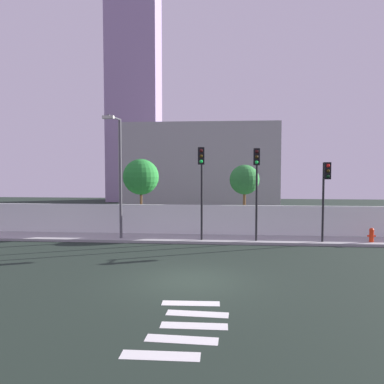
# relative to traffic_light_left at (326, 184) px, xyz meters

# --- Properties ---
(ground_plane) EXTENTS (80.00, 80.00, 0.00)m
(ground_plane) POSITION_rel_traffic_light_left_xyz_m (-6.66, -7.09, -3.34)
(ground_plane) COLOR black
(sidewalk) EXTENTS (36.00, 2.40, 0.15)m
(sidewalk) POSITION_rel_traffic_light_left_xyz_m (-6.66, 1.11, -3.27)
(sidewalk) COLOR #9A9A9A
(sidewalk) RESTS_ON ground
(perimeter_wall) EXTENTS (36.00, 0.18, 1.80)m
(perimeter_wall) POSITION_rel_traffic_light_left_xyz_m (-6.66, 2.40, -2.29)
(perimeter_wall) COLOR silver
(perimeter_wall) RESTS_ON sidewalk
(crosswalk_marking) EXTENTS (2.46, 3.88, 0.01)m
(crosswalk_marking) POSITION_rel_traffic_light_left_xyz_m (-6.40, -11.19, -3.34)
(crosswalk_marking) COLOR silver
(crosswalk_marking) RESTS_ON ground
(traffic_light_left) EXTENTS (0.34, 1.08, 4.37)m
(traffic_light_left) POSITION_rel_traffic_light_left_xyz_m (0.00, 0.00, 0.00)
(traffic_light_left) COLOR black
(traffic_light_left) RESTS_ON sidewalk
(traffic_light_center) EXTENTS (0.36, 1.22, 5.11)m
(traffic_light_center) POSITION_rel_traffic_light_left_xyz_m (-3.67, -0.04, 0.51)
(traffic_light_center) COLOR black
(traffic_light_center) RESTS_ON sidewalk
(traffic_light_right) EXTENTS (0.35, 1.83, 5.15)m
(traffic_light_right) POSITION_rel_traffic_light_left_xyz_m (-6.65, -0.36, 0.56)
(traffic_light_right) COLOR black
(traffic_light_right) RESTS_ON sidewalk
(street_lamp_curbside) EXTENTS (0.61, 2.08, 6.89)m
(street_lamp_curbside) POSITION_rel_traffic_light_left_xyz_m (-11.43, 0.38, 0.89)
(street_lamp_curbside) COLOR #4C4C51
(street_lamp_curbside) RESTS_ON sidewalk
(fire_hydrant) EXTENTS (0.44, 0.26, 0.78)m
(fire_hydrant) POSITION_rel_traffic_light_left_xyz_m (2.67, 0.58, -2.77)
(fire_hydrant) COLOR red
(fire_hydrant) RESTS_ON sidewalk
(roadside_tree_leftmost) EXTENTS (2.35, 2.35, 4.82)m
(roadside_tree_leftmost) POSITION_rel_traffic_light_left_xyz_m (-10.86, 3.64, 0.30)
(roadside_tree_leftmost) COLOR brown
(roadside_tree_leftmost) RESTS_ON ground
(roadside_tree_midleft) EXTENTS (1.91, 1.91, 4.44)m
(roadside_tree_midleft) POSITION_rel_traffic_light_left_xyz_m (-4.14, 3.64, 0.11)
(roadside_tree_midleft) COLOR brown
(roadside_tree_midleft) RESTS_ON ground
(low_building_distant) EXTENTS (14.65, 6.00, 8.41)m
(low_building_distant) POSITION_rel_traffic_light_left_xyz_m (-7.78, 16.40, 0.87)
(low_building_distant) COLOR #959595
(low_building_distant) RESTS_ON ground
(tower_on_skyline) EXTENTS (6.43, 5.00, 33.18)m
(tower_on_skyline) POSITION_rel_traffic_light_left_xyz_m (-17.12, 28.40, 13.25)
(tower_on_skyline) COLOR gray
(tower_on_skyline) RESTS_ON ground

